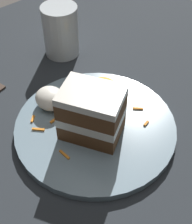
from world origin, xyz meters
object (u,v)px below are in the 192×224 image
(cake_slice, at_px, (92,113))
(orange_garnish, at_px, (102,87))
(cream_dollop, at_px, (50,98))
(drinking_glass, at_px, (61,34))
(plate, at_px, (96,127))

(cake_slice, xyz_separation_m, orange_garnish, (-0.07, 0.09, -0.04))
(cake_slice, distance_m, orange_garnish, 0.12)
(cream_dollop, bearing_deg, orange_garnish, 74.79)
(cake_slice, bearing_deg, drinking_glass, 35.68)
(cake_slice, bearing_deg, plate, -1.32)
(plate, distance_m, drinking_glass, 0.25)
(cake_slice, height_order, orange_garnish, cake_slice)
(cake_slice, height_order, cream_dollop, cake_slice)
(orange_garnish, bearing_deg, plate, -49.29)
(cake_slice, xyz_separation_m, drinking_glass, (-0.23, 0.11, -0.01))
(cream_dollop, distance_m, drinking_glass, 0.19)
(orange_garnish, bearing_deg, drinking_glass, 170.68)
(orange_garnish, bearing_deg, cake_slice, -51.20)
(cake_slice, relative_size, orange_garnish, 2.24)
(plate, xyz_separation_m, drinking_glass, (-0.23, 0.10, 0.04))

